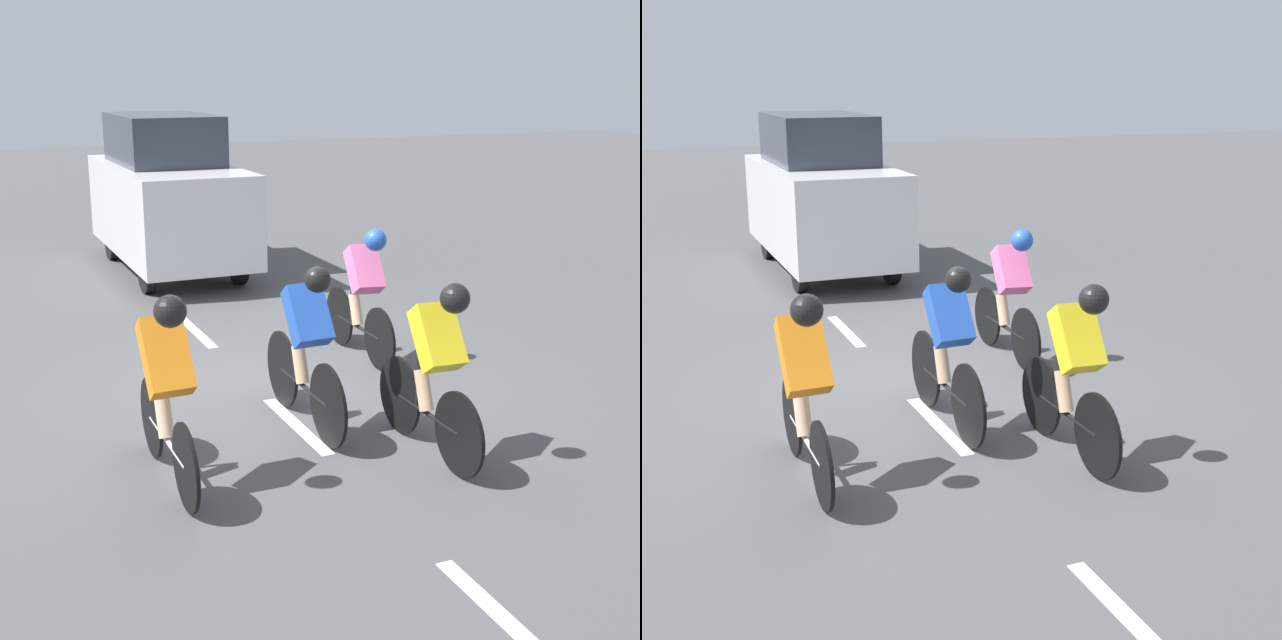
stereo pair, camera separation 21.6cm
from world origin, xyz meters
The scene contains 9 objects.
ground_plane centered at (0.00, 0.00, 0.00)m, with size 60.00×60.00×0.00m, color #4C4C4F.
lane_stripe_near centered at (0.00, 4.36, 0.00)m, with size 0.12×1.40×0.01m, color white.
lane_stripe_mid centered at (0.00, 1.16, 0.00)m, with size 0.12×1.40×0.01m, color white.
lane_stripe_far centered at (0.00, -2.04, 0.00)m, with size 0.12×1.40×0.01m, color white.
cyclist_yellow centered at (-0.77, 2.20, 0.79)m, with size 0.33×1.64×1.50m.
cyclist_pink centered at (-1.39, -0.34, 0.78)m, with size 0.35×1.67×1.47m.
cyclist_orange centered at (1.32, 1.87, 0.83)m, with size 0.33×1.70×1.55m.
cyclist_blue centered at (-0.07, 1.22, 0.78)m, with size 0.33×1.76×1.50m.
support_car centered at (-0.59, -5.54, 1.18)m, with size 1.70×4.10×2.40m.
Camera 1 is at (2.76, 7.99, 3.05)m, focal length 50.00 mm.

